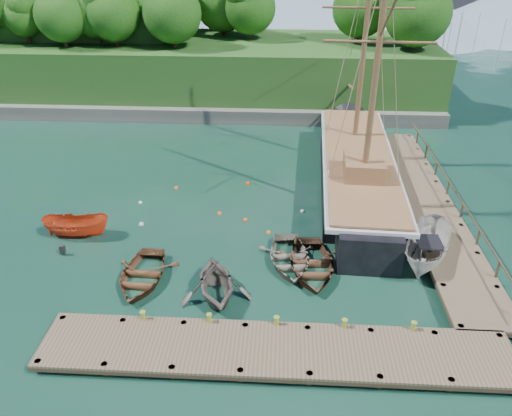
# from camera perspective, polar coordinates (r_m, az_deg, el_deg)

# --- Properties ---
(ground) EXTENTS (160.00, 160.00, 0.00)m
(ground) POSITION_cam_1_polar(r_m,az_deg,el_deg) (27.23, -1.68, -6.66)
(ground) COLOR #153728
(ground) RESTS_ON ground
(dock_near) EXTENTS (20.00, 3.20, 1.10)m
(dock_near) POSITION_cam_1_polar(r_m,az_deg,el_deg) (21.93, 2.24, -15.95)
(dock_near) COLOR brown
(dock_near) RESTS_ON ground
(dock_east) EXTENTS (3.20, 24.00, 1.10)m
(dock_east) POSITION_cam_1_polar(r_m,az_deg,el_deg) (34.18, 18.93, 0.55)
(dock_east) COLOR brown
(dock_east) RESTS_ON ground
(bollard_0) EXTENTS (0.26, 0.26, 0.45)m
(bollard_0) POSITION_cam_1_polar(r_m,az_deg,el_deg) (24.01, -12.57, -13.36)
(bollard_0) COLOR olive
(bollard_0) RESTS_ON ground
(bollard_1) EXTENTS (0.26, 0.26, 0.45)m
(bollard_1) POSITION_cam_1_polar(r_m,az_deg,el_deg) (23.44, -5.27, -13.91)
(bollard_1) COLOR olive
(bollard_1) RESTS_ON ground
(bollard_2) EXTENTS (0.26, 0.26, 0.45)m
(bollard_2) POSITION_cam_1_polar(r_m,az_deg,el_deg) (23.24, 2.31, -14.25)
(bollard_2) COLOR olive
(bollard_2) RESTS_ON ground
(bollard_3) EXTENTS (0.26, 0.26, 0.45)m
(bollard_3) POSITION_cam_1_polar(r_m,az_deg,el_deg) (23.42, 9.90, -14.35)
(bollard_3) COLOR olive
(bollard_3) RESTS_ON ground
(bollard_4) EXTENTS (0.26, 0.26, 0.45)m
(bollard_4) POSITION_cam_1_polar(r_m,az_deg,el_deg) (23.98, 17.26, -14.21)
(bollard_4) COLOR olive
(bollard_4) RESTS_ON ground
(rowboat_0) EXTENTS (3.42, 4.70, 0.95)m
(rowboat_0) POSITION_cam_1_polar(r_m,az_deg,el_deg) (26.87, -12.88, -8.09)
(rowboat_0) COLOR brown
(rowboat_0) RESTS_ON ground
(rowboat_1) EXTENTS (4.44, 4.85, 2.16)m
(rowboat_1) POSITION_cam_1_polar(r_m,az_deg,el_deg) (25.26, -4.55, -10.10)
(rowboat_1) COLOR #645C55
(rowboat_1) RESTS_ON ground
(rowboat_2) EXTENTS (3.87, 5.19, 1.03)m
(rowboat_2) POSITION_cam_1_polar(r_m,az_deg,el_deg) (27.07, 6.28, -7.11)
(rowboat_2) COLOR #4D3320
(rowboat_2) RESTS_ON ground
(rowboat_3) EXTENTS (3.70, 4.85, 0.94)m
(rowboat_3) POSITION_cam_1_polar(r_m,az_deg,el_deg) (27.49, 3.79, -6.34)
(rowboat_3) COLOR #70685B
(rowboat_3) RESTS_ON ground
(motorboat_orange) EXTENTS (4.02, 1.61, 1.54)m
(motorboat_orange) POSITION_cam_1_polar(r_m,az_deg,el_deg) (31.59, -19.62, -2.99)
(motorboat_orange) COLOR #D2441C
(motorboat_orange) RESTS_ON ground
(cabin_boat_white) EXTENTS (4.20, 5.89, 2.14)m
(cabin_boat_white) POSITION_cam_1_polar(r_m,az_deg,el_deg) (28.92, 18.73, -6.05)
(cabin_boat_white) COLOR beige
(cabin_boat_white) RESTS_ON ground
(schooner) EXTENTS (5.73, 26.80, 19.50)m
(schooner) POSITION_cam_1_polar(r_m,az_deg,el_deg) (35.35, 11.44, 3.78)
(schooner) COLOR black
(schooner) RESTS_ON ground
(mooring_buoy_0) EXTENTS (0.33, 0.33, 0.33)m
(mooring_buoy_0) POSITION_cam_1_polar(r_m,az_deg,el_deg) (31.63, -12.95, -1.87)
(mooring_buoy_0) COLOR silver
(mooring_buoy_0) RESTS_ON ground
(mooring_buoy_1) EXTENTS (0.29, 0.29, 0.29)m
(mooring_buoy_1) POSITION_cam_1_polar(r_m,az_deg,el_deg) (32.05, -4.19, -0.69)
(mooring_buoy_1) COLOR orange
(mooring_buoy_1) RESTS_ON ground
(mooring_buoy_2) EXTENTS (0.31, 0.31, 0.31)m
(mooring_buoy_2) POSITION_cam_1_polar(r_m,az_deg,el_deg) (31.27, -1.21, -1.43)
(mooring_buoy_2) COLOR #E5581A
(mooring_buoy_2) RESTS_ON ground
(mooring_buoy_3) EXTENTS (0.29, 0.29, 0.29)m
(mooring_buoy_3) POSITION_cam_1_polar(r_m,az_deg,el_deg) (32.35, 5.33, -0.43)
(mooring_buoy_3) COLOR silver
(mooring_buoy_3) RESTS_ON ground
(mooring_buoy_4) EXTENTS (0.32, 0.32, 0.32)m
(mooring_buoy_4) POSITION_cam_1_polar(r_m,az_deg,el_deg) (35.53, -9.08, 2.20)
(mooring_buoy_4) COLOR orange
(mooring_buoy_4) RESTS_ON ground
(mooring_buoy_5) EXTENTS (0.35, 0.35, 0.35)m
(mooring_buoy_5) POSITION_cam_1_polar(r_m,az_deg,el_deg) (35.73, -0.94, 2.75)
(mooring_buoy_5) COLOR #EE3907
(mooring_buoy_5) RESTS_ON ground
(mooring_buoy_6) EXTENTS (0.28, 0.28, 0.28)m
(mooring_buoy_6) POSITION_cam_1_polar(r_m,az_deg,el_deg) (34.11, -13.06, 0.56)
(mooring_buoy_6) COLOR silver
(mooring_buoy_6) RESTS_ON ground
(mooring_buoy_7) EXTENTS (0.30, 0.30, 0.30)m
(mooring_buoy_7) POSITION_cam_1_polar(r_m,az_deg,el_deg) (30.02, 1.45, -2.87)
(mooring_buoy_7) COLOR orange
(mooring_buoy_7) RESTS_ON ground
(headland) EXTENTS (51.00, 19.31, 12.90)m
(headland) POSITION_cam_1_polar(r_m,az_deg,el_deg) (56.32, -12.76, 18.01)
(headland) COLOR #474744
(headland) RESTS_ON ground
(distant_ridge) EXTENTS (117.00, 40.00, 10.00)m
(distant_ridge) POSITION_cam_1_polar(r_m,az_deg,el_deg) (92.68, 5.05, 22.08)
(distant_ridge) COLOR #728CA5
(distant_ridge) RESTS_ON ground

